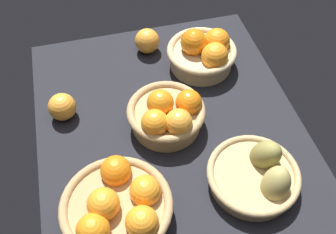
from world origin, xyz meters
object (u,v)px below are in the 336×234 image
(basket_near_left_pears, at_px, (257,175))
(loose_orange_front_gap, at_px, (62,107))
(loose_orange_back_gap, at_px, (147,41))
(basket_near_right, at_px, (204,53))
(basket_center, at_px, (168,115))
(basket_far_left, at_px, (118,207))

(basket_near_left_pears, relative_size, loose_orange_front_gap, 2.96)
(loose_orange_front_gap, relative_size, loose_orange_back_gap, 0.97)
(basket_near_left_pears, height_order, basket_near_right, basket_near_right)
(basket_center, relative_size, loose_orange_back_gap, 2.67)
(basket_center, xyz_separation_m, loose_orange_front_gap, (0.11, 0.27, -0.01))
(basket_near_right, xyz_separation_m, loose_orange_back_gap, (0.11, 0.15, -0.01))
(basket_center, distance_m, loose_orange_back_gap, 0.32)
(basket_far_left, bearing_deg, basket_center, -37.08)
(loose_orange_back_gap, bearing_deg, loose_orange_front_gap, 126.37)
(basket_far_left, relative_size, basket_near_right, 1.20)
(basket_center, distance_m, loose_orange_front_gap, 0.29)
(basket_near_right, distance_m, loose_orange_back_gap, 0.19)
(basket_far_left, relative_size, loose_orange_front_gap, 3.34)
(basket_center, xyz_separation_m, basket_near_left_pears, (-0.22, -0.17, -0.02))
(basket_near_left_pears, distance_m, basket_near_right, 0.43)
(basket_far_left, distance_m, basket_near_right, 0.56)
(loose_orange_front_gap, bearing_deg, basket_center, -111.78)
(basket_far_left, height_order, basket_near_right, basket_near_right)
(basket_far_left, bearing_deg, basket_near_right, -37.85)
(loose_orange_front_gap, distance_m, loose_orange_back_gap, 0.35)
(loose_orange_front_gap, bearing_deg, basket_near_right, -77.07)
(basket_near_right, height_order, loose_orange_front_gap, basket_near_right)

